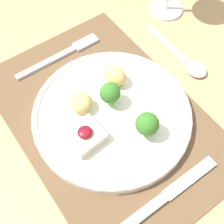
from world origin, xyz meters
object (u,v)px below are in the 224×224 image
object	(u,v)px
spoon	(188,62)
dinner_plate	(112,114)
fork	(64,54)
knife	(164,198)

from	to	relation	value
spoon	dinner_plate	bearing A→B (deg)	-81.50
dinner_plate	fork	distance (m)	0.19
spoon	knife	bearing A→B (deg)	-46.00
knife	spoon	xyz separation A→B (m)	(-0.19, 0.23, -0.00)
dinner_plate	spoon	distance (m)	0.21
fork	spoon	world-z (taller)	spoon
knife	fork	bearing A→B (deg)	176.79
knife	spoon	distance (m)	0.30
spoon	fork	bearing A→B (deg)	-126.13
dinner_plate	knife	xyz separation A→B (m)	(0.17, -0.02, -0.01)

